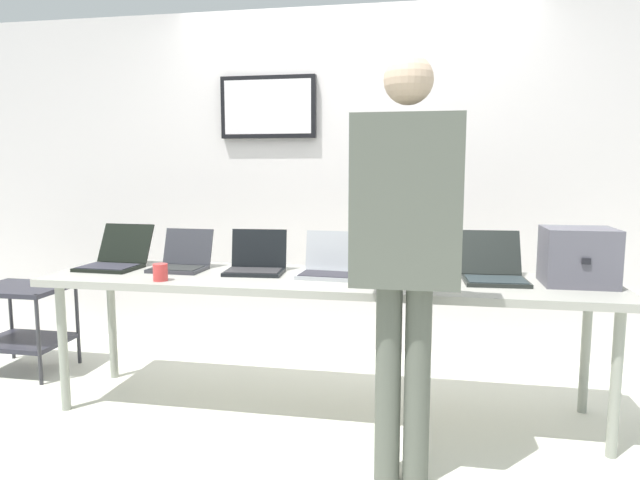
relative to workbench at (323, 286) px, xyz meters
The scene contains 13 objects.
ground 0.73m from the workbench, ahead, with size 8.00×8.00×0.04m, color silver.
back_wall 1.25m from the workbench, 90.53° to the left, with size 8.00×0.11×2.48m.
workbench is the anchor object (origin of this frame).
equipment_box 1.32m from the workbench, ahead, with size 0.34×0.30×0.29m.
laptop_station_0 1.28m from the workbench, behind, with size 0.35×0.38×0.25m.
laptop_station_1 0.86m from the workbench, behind, with size 0.31×0.30×0.23m.
laptop_station_2 0.42m from the workbench, 169.83° to the left, with size 0.34×0.28×0.24m.
laptop_station_3 0.12m from the workbench, 53.67° to the left, with size 0.34×0.29×0.24m.
laptop_station_4 0.48m from the workbench, 10.86° to the left, with size 0.37×0.38×0.24m.
laptop_station_5 0.91m from the workbench, ahead, with size 0.34×0.39×0.25m.
person 0.86m from the workbench, 53.61° to the right, with size 0.44×0.58×1.80m.
coffee_mug 0.87m from the workbench, 163.13° to the right, with size 0.08×0.08×0.09m.
storage_cart 2.11m from the workbench, behind, with size 0.56×0.44×0.58m.
Camera 1 is at (0.53, -2.94, 1.35)m, focal length 31.47 mm.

